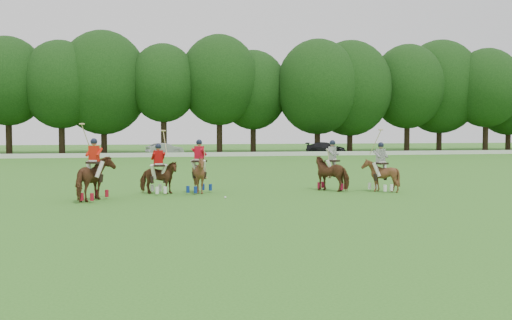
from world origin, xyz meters
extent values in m
plane|color=#347320|center=(0.00, 0.00, 0.00)|extent=(180.00, 180.00, 0.00)
cylinder|color=black|center=(-17.43, 48.92, 2.49)|extent=(0.70, 0.70, 4.98)
ellipsoid|color=black|center=(-17.43, 48.92, 8.28)|extent=(8.80, 8.80, 10.12)
cylinder|color=black|center=(-11.63, 48.49, 2.32)|extent=(0.70, 0.70, 4.64)
ellipsoid|color=black|center=(-11.63, 48.49, 7.95)|extent=(8.80, 8.80, 10.13)
cylinder|color=black|center=(-6.99, 49.52, 2.16)|extent=(0.70, 0.70, 4.31)
ellipsoid|color=black|center=(-6.99, 49.52, 8.31)|extent=(10.67, 10.67, 12.27)
cylinder|color=black|center=(-0.04, 48.00, 2.62)|extent=(0.70, 0.70, 5.24)
ellipsoid|color=black|center=(-0.04, 48.00, 8.26)|extent=(8.06, 8.06, 9.26)
cylinder|color=black|center=(6.63, 48.24, 2.59)|extent=(0.70, 0.70, 5.19)
ellipsoid|color=black|center=(6.63, 48.24, 8.75)|extent=(9.50, 9.50, 10.92)
cylinder|color=black|center=(11.06, 49.62, 2.24)|extent=(0.70, 0.70, 4.48)
ellipsoid|color=black|center=(11.06, 49.62, 7.71)|extent=(8.60, 8.60, 9.89)
cylinder|color=black|center=(18.54, 46.82, 2.11)|extent=(0.70, 0.70, 4.21)
ellipsoid|color=black|center=(18.54, 46.82, 8.00)|extent=(10.11, 10.11, 11.63)
cylinder|color=black|center=(23.25, 48.17, 2.03)|extent=(0.70, 0.70, 4.07)
ellipsoid|color=black|center=(23.25, 48.17, 7.99)|extent=(10.46, 10.46, 12.03)
cylinder|color=black|center=(31.16, 48.38, 2.40)|extent=(0.70, 0.70, 4.79)
ellipsoid|color=black|center=(31.16, 48.38, 8.35)|extent=(9.47, 9.47, 10.89)
cylinder|color=black|center=(36.59, 49.92, 2.22)|extent=(0.70, 0.70, 4.44)
ellipsoid|color=black|center=(36.59, 49.92, 8.51)|extent=(10.84, 10.84, 12.47)
cylinder|color=black|center=(41.42, 46.74, 2.43)|extent=(0.70, 0.70, 4.86)
ellipsoid|color=black|center=(41.42, 46.74, 8.21)|extent=(8.94, 8.94, 10.28)
cylinder|color=black|center=(46.86, 49.73, 1.95)|extent=(0.70, 0.70, 3.90)
ellipsoid|color=black|center=(46.86, 49.73, 7.38)|extent=(9.29, 9.29, 10.68)
cube|color=white|center=(0.00, 38.00, 0.22)|extent=(120.00, 0.10, 0.44)
imported|color=#9D9DA2|center=(-0.17, 42.50, 0.66)|extent=(4.21, 2.48, 1.31)
imported|color=black|center=(18.19, 42.50, 0.66)|extent=(4.93, 3.56, 1.33)
imported|color=#482413|center=(-4.48, 2.32, 0.85)|extent=(1.61, 2.20, 1.69)
cube|color=black|center=(-4.48, 2.32, 1.47)|extent=(0.62, 0.69, 0.08)
cylinder|color=tan|center=(-4.76, 2.44, 2.39)|extent=(0.32, 0.72, 1.08)
imported|color=#482413|center=(-2.01, 4.10, 0.70)|extent=(1.58, 1.42, 1.40)
cube|color=black|center=(-2.01, 4.10, 1.21)|extent=(0.53, 0.63, 0.08)
cylinder|color=tan|center=(-1.71, 4.15, 2.13)|extent=(0.16, 0.76, 1.08)
imported|color=#482413|center=(-0.29, 4.04, 0.80)|extent=(1.91, 1.94, 1.60)
cube|color=black|center=(-0.29, 4.04, 1.38)|extent=(0.69, 0.71, 0.08)
cylinder|color=tan|center=(-0.05, 3.85, 1.30)|extent=(0.16, 0.18, 1.29)
imported|color=#482413|center=(5.67, 4.01, 0.77)|extent=(1.87, 1.89, 1.54)
cube|color=black|center=(5.67, 4.01, 1.34)|extent=(0.71, 0.71, 0.08)
cylinder|color=tan|center=(5.45, 3.80, 1.26)|extent=(0.17, 0.17, 1.29)
imported|color=#482413|center=(7.58, 3.11, 0.72)|extent=(1.47, 1.57, 1.45)
cube|color=black|center=(7.58, 3.11, 1.25)|extent=(0.57, 0.66, 0.08)
cylinder|color=tan|center=(7.29, 3.03, 2.17)|extent=(0.23, 0.75, 1.08)
sphere|color=white|center=(0.53, 2.00, 0.04)|extent=(0.09, 0.09, 0.09)
camera|label=1|loc=(-2.72, -20.22, 2.71)|focal=40.00mm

